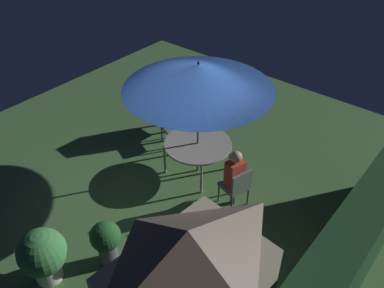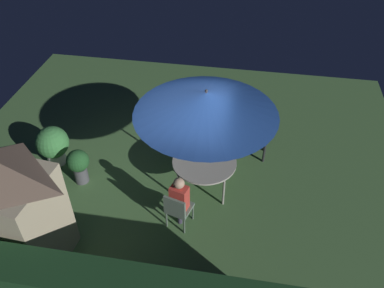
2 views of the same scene
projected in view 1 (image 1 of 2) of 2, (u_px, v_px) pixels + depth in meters
The scene contains 10 objects.
ground_plane at pixel (176, 188), 8.37m from camera, with size 11.00×11.00×0.00m, color #47703D.
hedge_backdrop at pixel (350, 251), 6.12m from camera, with size 5.84×0.62×1.56m.
patio_table at pixel (198, 145), 8.41m from camera, with size 1.40×1.40×0.73m.
patio_umbrella at pixel (198, 77), 7.48m from camera, with size 2.88×2.88×2.55m.
bbq_grill at pixel (183, 100), 9.57m from camera, with size 0.74×0.55×1.20m.
chair_near_shed at pixel (237, 185), 7.67m from camera, with size 0.57×0.57×0.90m.
chair_far_side at pixel (171, 123), 9.37m from camera, with size 0.60×0.60×0.90m.
potted_plant_by_shed at pixel (43, 254), 6.32m from camera, with size 0.77×0.77×1.01m.
potted_plant_by_grill at pixel (106, 240), 6.61m from camera, with size 0.51×0.51×0.87m.
person_in_red at pixel (235, 172), 7.57m from camera, with size 0.39×0.32×1.26m.
Camera 1 is at (4.57, 4.19, 5.72)m, focal length 38.18 mm.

